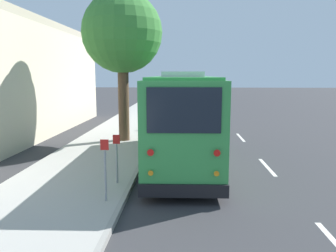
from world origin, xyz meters
TOP-DOWN VIEW (x-y plane):
  - ground_plane at (0.00, 0.00)m, footprint 160.00×160.00m
  - sidewalk_slab at (0.00, 3.93)m, footprint 80.00×3.97m
  - curb_strip at (0.00, 1.87)m, footprint 80.00×0.14m
  - shuttle_bus at (0.59, 0.31)m, footprint 8.84×2.82m
  - parked_sedan_white at (12.94, 0.74)m, footprint 4.59×2.00m
  - parked_sedan_gray at (18.87, 0.61)m, footprint 4.44×2.07m
  - parked_sedan_maroon at (25.13, 0.76)m, footprint 4.58×1.96m
  - parked_sedan_tan at (31.65, 0.72)m, footprint 4.32×1.98m
  - street_tree at (4.56, 3.30)m, footprint 3.98×3.98m
  - sign_post_near at (-3.82, 2.29)m, footprint 0.06×0.22m
  - sign_post_far at (-2.32, 2.29)m, footprint 0.06×0.22m
  - fire_hydrant at (7.71, 2.41)m, footprint 0.22×0.22m
  - lane_stripe_mid at (0.21, -2.99)m, footprint 2.40×0.14m
  - lane_stripe_ahead at (6.21, -2.99)m, footprint 2.40×0.14m

SIDE VIEW (x-z plane):
  - ground_plane at x=0.00m, z-range 0.00..0.00m
  - lane_stripe_mid at x=0.21m, z-range 0.00..0.01m
  - lane_stripe_ahead at x=6.21m, z-range 0.00..0.01m
  - sidewalk_slab at x=0.00m, z-range 0.00..0.15m
  - curb_strip at x=0.00m, z-range 0.00..0.15m
  - fire_hydrant at x=7.71m, z-range 0.15..0.96m
  - parked_sedan_gray at x=18.87m, z-range -0.05..1.22m
  - parked_sedan_tan at x=31.65m, z-range -0.05..1.22m
  - parked_sedan_white at x=12.94m, z-range -0.05..1.28m
  - parked_sedan_maroon at x=25.13m, z-range -0.04..1.29m
  - sign_post_far at x=-2.32m, z-range 0.17..1.70m
  - sign_post_near at x=-3.82m, z-range 0.17..1.85m
  - shuttle_bus at x=0.59m, z-range 0.13..3.73m
  - street_tree at x=4.56m, z-range 1.79..9.80m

